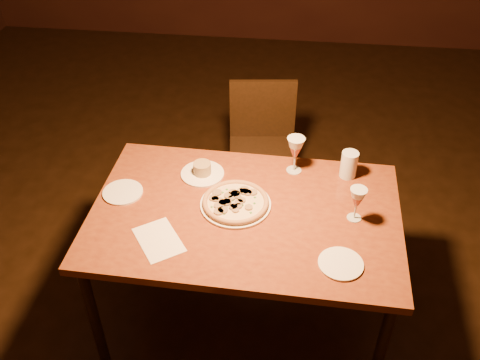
# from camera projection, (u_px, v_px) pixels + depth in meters

# --- Properties ---
(floor) EXTENTS (7.00, 7.00, 0.00)m
(floor) POSITION_uv_depth(u_px,v_px,m) (238.00, 310.00, 2.87)
(floor) COLOR black
(floor) RESTS_ON ground
(dining_table) EXTENTS (1.40, 0.92, 0.74)m
(dining_table) POSITION_uv_depth(u_px,v_px,m) (245.00, 222.00, 2.43)
(dining_table) COLOR brown
(dining_table) RESTS_ON floor
(chair_far) EXTENTS (0.45, 0.45, 0.84)m
(chair_far) POSITION_uv_depth(u_px,v_px,m) (263.00, 143.00, 3.28)
(chair_far) COLOR black
(chair_far) RESTS_ON floor
(pizza_plate) EXTENTS (0.32, 0.32, 0.04)m
(pizza_plate) POSITION_uv_depth(u_px,v_px,m) (236.00, 202.00, 2.41)
(pizza_plate) COLOR white
(pizza_plate) RESTS_ON dining_table
(ramekin_saucer) EXTENTS (0.21, 0.21, 0.07)m
(ramekin_saucer) POSITION_uv_depth(u_px,v_px,m) (202.00, 171.00, 2.59)
(ramekin_saucer) COLOR white
(ramekin_saucer) RESTS_ON dining_table
(wine_glass_far) EXTENTS (0.09, 0.09, 0.19)m
(wine_glass_far) POSITION_uv_depth(u_px,v_px,m) (295.00, 155.00, 2.56)
(wine_glass_far) COLOR #AD5348
(wine_glass_far) RESTS_ON dining_table
(wine_glass_right) EXTENTS (0.07, 0.07, 0.16)m
(wine_glass_right) POSITION_uv_depth(u_px,v_px,m) (356.00, 204.00, 2.30)
(wine_glass_right) COLOR #AD5348
(wine_glass_right) RESTS_ON dining_table
(water_tumbler) EXTENTS (0.08, 0.08, 0.13)m
(water_tumbler) POSITION_uv_depth(u_px,v_px,m) (349.00, 164.00, 2.55)
(water_tumbler) COLOR silver
(water_tumbler) RESTS_ON dining_table
(side_plate_left) EXTENTS (0.19, 0.19, 0.01)m
(side_plate_left) POSITION_uv_depth(u_px,v_px,m) (123.00, 192.00, 2.49)
(side_plate_left) COLOR white
(side_plate_left) RESTS_ON dining_table
(side_plate_near) EXTENTS (0.18, 0.18, 0.01)m
(side_plate_near) POSITION_uv_depth(u_px,v_px,m) (341.00, 264.00, 2.14)
(side_plate_near) COLOR white
(side_plate_near) RESTS_ON dining_table
(menu_card) EXTENTS (0.26, 0.28, 0.00)m
(menu_card) POSITION_uv_depth(u_px,v_px,m) (159.00, 240.00, 2.25)
(menu_card) COLOR white
(menu_card) RESTS_ON dining_table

